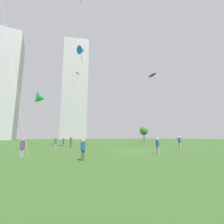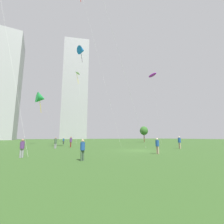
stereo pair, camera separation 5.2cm
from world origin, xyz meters
name	(u,v)px [view 2 (the right image)]	position (x,y,z in m)	size (l,w,h in m)	color
ground	(137,151)	(0.00, 0.00, 0.00)	(280.00, 280.00, 0.00)	#335623
person_standing_0	(157,145)	(-0.60, -4.23, 0.92)	(0.36, 0.36, 1.60)	tan
person_standing_1	(179,141)	(7.67, -0.21, 1.06)	(0.41, 0.41, 1.83)	tan
person_standing_2	(71,141)	(-6.10, 10.58, 1.03)	(0.40, 0.40, 1.78)	maroon
person_standing_3	(56,142)	(-8.79, 8.94, 0.96)	(0.37, 0.37, 1.67)	gray
person_standing_4	(63,140)	(-5.23, 22.21, 0.91)	(0.35, 0.35, 1.58)	#2D2D33
person_standing_5	(22,147)	(-12.79, -1.07, 0.89)	(0.34, 0.34, 1.54)	gray
person_standing_6	(83,148)	(-8.76, -5.10, 0.89)	(0.34, 0.34, 1.54)	#3F593F
kite_flying_3	(82,50)	(-0.26, 26.85, 28.31)	(3.15, 3.64, 29.84)	silver
kite_flying_4	(78,76)	(0.00, 31.44, 21.81)	(3.49, 3.23, 22.93)	silver
kite_flying_5	(41,98)	(-10.74, 24.84, 11.32)	(6.81, 3.22, 12.78)	silver
kite_flying_6	(152,75)	(14.41, 12.11, 17.51)	(4.01, 3.03, 17.88)	silver
park_tree_0	(144,131)	(21.97, 25.53, 3.87)	(2.74, 2.74, 5.38)	brown
distant_highrise_0	(1,86)	(-32.11, 103.15, 34.96)	(20.74, 25.90, 69.91)	#A8A8AD
distant_highrise_1	(76,89)	(25.62, 139.10, 51.63)	(24.97, 22.21, 103.26)	#A8A8AD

